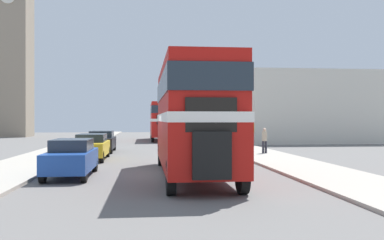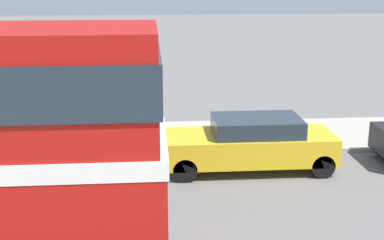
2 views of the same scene
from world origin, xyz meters
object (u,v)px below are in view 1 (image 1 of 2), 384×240
Objects in this scene: car_parked_near at (72,157)px; car_parked_mid at (92,146)px; church_tower at (13,16)px; pedestrian_walking at (265,139)px; car_parked_far at (102,141)px; bus_distant at (162,118)px; double_decker_bus at (192,112)px.

car_parked_mid is at bearing 90.79° from car_parked_near.
church_tower is (-14.68, 41.71, 15.46)m from car_parked_near.
car_parked_far is at bearing 161.27° from pedestrian_walking.
car_parked_near is 1.02× the size of car_parked_far.
car_parked_near is at bearing -89.21° from car_parked_mid.
church_tower reaches higher than car_parked_far.
bus_distant is 2.50× the size of car_parked_near.
double_decker_bus reaches higher than car_parked_near.
pedestrian_walking is (5.92, -20.29, -1.42)m from bus_distant.
double_decker_bus is 2.53× the size of car_parked_far.
pedestrian_walking is at bearing 11.27° from car_parked_mid.
car_parked_mid is at bearing -89.81° from car_parked_far.
car_parked_far is (-5.02, 13.56, -1.87)m from double_decker_bus.
pedestrian_walking reaches higher than car_parked_far.
bus_distant reaches higher than pedestrian_walking.
car_parked_near is 2.60× the size of pedestrian_walking.
church_tower reaches higher than pedestrian_walking.
car_parked_near is (-4.82, -29.74, -1.68)m from bus_distant.
double_decker_bus reaches higher than car_parked_far.
bus_distant is at bearing 80.79° from car_parked_near.
double_decker_bus is 6.43× the size of pedestrian_walking.
double_decker_bus is at bearing -65.08° from church_tower.
pedestrian_walking is at bearing -73.73° from bus_distant.
double_decker_bus is at bearing -89.86° from bus_distant.
bus_distant is at bearing 106.27° from pedestrian_walking.
car_parked_mid is 2.78× the size of pedestrian_walking.
double_decker_bus is 30.16m from bus_distant.
car_parked_near is (-4.90, 0.42, -1.86)m from double_decker_bus.
car_parked_mid is 0.14× the size of church_tower.
car_parked_mid is at bearing -67.04° from church_tower.
bus_distant is (-0.07, 30.16, -0.18)m from double_decker_bus.
car_parked_near is 0.93× the size of car_parked_mid.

